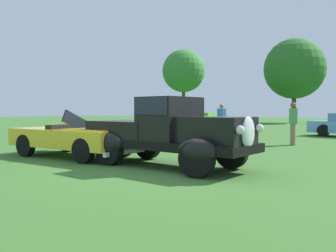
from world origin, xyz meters
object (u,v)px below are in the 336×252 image
(neighbor_convertible, at_px, (76,137))
(spectator_between_cars, at_px, (222,120))
(feature_pickup_truck, at_px, (167,131))
(show_car_lime, at_px, (200,122))
(spectator_near_truck, at_px, (293,122))

(neighbor_convertible, distance_m, spectator_between_cars, 8.86)
(feature_pickup_truck, height_order, show_car_lime, feature_pickup_truck)
(neighbor_convertible, xyz_separation_m, spectator_near_truck, (4.60, 7.03, 0.34))
(neighbor_convertible, xyz_separation_m, show_car_lime, (-2.51, 12.93, 0.02))
(neighbor_convertible, distance_m, show_car_lime, 13.17)
(neighbor_convertible, bearing_deg, spectator_between_cars, 84.90)
(neighbor_convertible, relative_size, spectator_between_cars, 2.46)
(spectator_near_truck, bearing_deg, show_car_lime, 140.33)
(neighbor_convertible, height_order, spectator_between_cars, spectator_between_cars)
(feature_pickup_truck, bearing_deg, spectator_near_truck, 79.22)
(neighbor_convertible, relative_size, spectator_near_truck, 2.46)
(spectator_between_cars, bearing_deg, neighbor_convertible, -95.10)
(feature_pickup_truck, relative_size, spectator_near_truck, 2.77)
(show_car_lime, xyz_separation_m, spectator_near_truck, (7.11, -5.89, 0.31))
(show_car_lime, bearing_deg, spectator_between_cars, -51.29)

